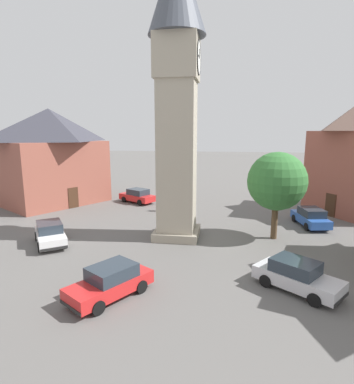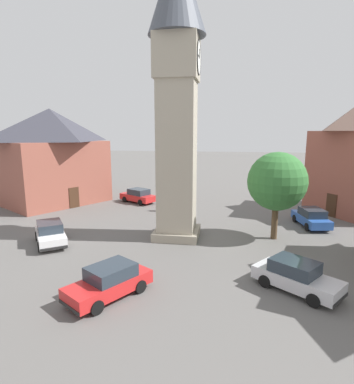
# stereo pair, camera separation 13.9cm
# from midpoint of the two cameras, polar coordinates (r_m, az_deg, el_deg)

# --- Properties ---
(ground_plane) EXTENTS (200.00, 200.00, 0.00)m
(ground_plane) POSITION_cam_midpoint_polar(r_m,az_deg,el_deg) (23.45, 0.17, -8.14)
(ground_plane) COLOR #605E5B
(clock_tower) EXTENTS (3.87, 3.87, 19.87)m
(clock_tower) POSITION_cam_midpoint_polar(r_m,az_deg,el_deg) (22.50, 0.19, 21.02)
(clock_tower) COLOR gray
(clock_tower) RESTS_ON ground
(car_blue_kerb) EXTENTS (3.87, 4.29, 1.53)m
(car_blue_kerb) POSITION_cam_midpoint_polar(r_m,az_deg,el_deg) (16.82, 21.11, -14.09)
(car_blue_kerb) COLOR silver
(car_blue_kerb) RESTS_ON ground
(car_silver_kerb) EXTENTS (4.32, 3.82, 1.53)m
(car_silver_kerb) POSITION_cam_midpoint_polar(r_m,az_deg,el_deg) (23.50, -21.94, -6.97)
(car_silver_kerb) COLOR white
(car_silver_kerb) RESTS_ON ground
(car_red_corner) EXTENTS (3.52, 4.42, 1.53)m
(car_red_corner) POSITION_cam_midpoint_polar(r_m,az_deg,el_deg) (34.48, -7.00, -0.68)
(car_red_corner) COLOR red
(car_red_corner) RESTS_ON ground
(car_white_side) EXTENTS (4.39, 3.64, 1.53)m
(car_white_side) POSITION_cam_midpoint_polar(r_m,az_deg,el_deg) (15.57, -11.96, -15.66)
(car_white_side) COLOR red
(car_white_side) RESTS_ON ground
(car_black_far) EXTENTS (4.38, 2.45, 1.53)m
(car_black_far) POSITION_cam_midpoint_polar(r_m,az_deg,el_deg) (27.98, 23.38, -4.26)
(car_black_far) COLOR #2D5BB7
(car_black_far) RESTS_ON ground
(pedestrian) EXTENTS (0.52, 0.34, 1.69)m
(pedestrian) POSITION_cam_midpoint_polar(r_m,az_deg,el_deg) (30.46, -2.22, -1.68)
(pedestrian) COLOR #706656
(pedestrian) RESTS_ON ground
(tree) EXTENTS (4.14, 4.14, 6.30)m
(tree) POSITION_cam_midpoint_polar(r_m,az_deg,el_deg) (23.15, 17.93, 1.82)
(tree) COLOR brown
(tree) RESTS_ON ground
(building_terrace_right) EXTENTS (12.76, 11.99, 10.04)m
(building_terrace_right) POSITION_cam_midpoint_polar(r_m,az_deg,el_deg) (36.24, -21.65, 6.17)
(building_terrace_right) COLOR #995142
(building_terrace_right) RESTS_ON ground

